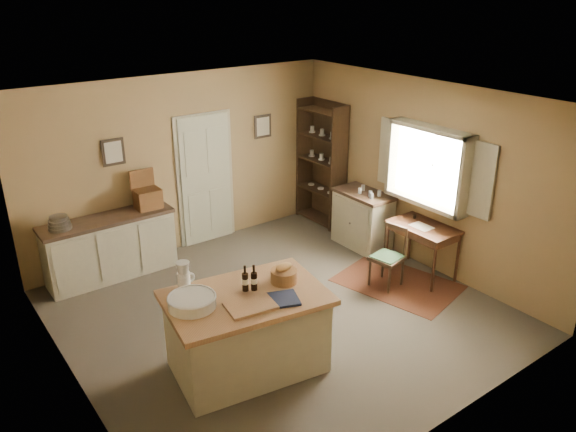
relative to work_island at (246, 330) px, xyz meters
name	(u,v)px	position (x,y,z in m)	size (l,w,h in m)	color
ground	(280,312)	(0.93, 0.68, -0.48)	(5.00, 5.00, 0.00)	brown
wall_back	(183,164)	(0.93, 3.18, 0.87)	(5.00, 0.10, 2.70)	#967548
wall_front	(450,305)	(0.93, -1.82, 0.87)	(5.00, 0.10, 2.70)	#967548
wall_left	(63,276)	(-1.57, 0.68, 0.87)	(0.10, 5.00, 2.70)	#967548
wall_right	(421,175)	(3.43, 0.68, 0.87)	(0.10, 5.00, 2.70)	#967548
ceiling	(279,101)	(0.93, 0.68, 2.22)	(5.00, 5.00, 0.00)	silver
door	(206,178)	(1.28, 3.15, 0.57)	(0.97, 0.06, 2.11)	beige
framed_prints	(194,138)	(1.13, 3.16, 1.24)	(2.82, 0.02, 0.38)	black
window	(430,166)	(3.35, 0.48, 1.07)	(0.25, 1.99, 1.12)	#BBB391
work_island	(246,330)	(0.00, 0.00, 0.00)	(1.80, 1.32, 1.20)	#BBB391
sideboard	(111,245)	(-0.41, 2.88, 0.00)	(1.81, 0.52, 1.18)	#BBB391
rug	(397,283)	(2.68, 0.31, -0.48)	(1.10, 1.60, 0.01)	#562616
writing_desk	(423,232)	(3.13, 0.31, 0.19)	(0.58, 0.95, 0.82)	#351C10
desk_chair	(387,258)	(2.51, 0.37, -0.06)	(0.39, 0.39, 0.84)	black
right_cabinet	(363,219)	(3.13, 1.51, -0.02)	(0.53, 0.94, 0.99)	#BBB391
shelving_unit	(323,163)	(3.29, 2.68, 0.56)	(0.36, 0.94, 2.10)	black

